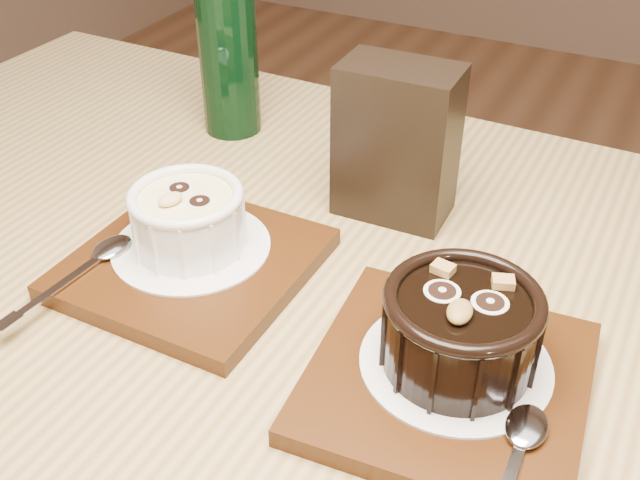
# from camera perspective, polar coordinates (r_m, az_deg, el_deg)

# --- Properties ---
(table) EXTENTS (1.21, 0.82, 0.75)m
(table) POSITION_cam_1_polar(r_m,az_deg,el_deg) (0.62, -0.90, -13.23)
(table) COLOR olive
(table) RESTS_ON ground
(tray_left) EXTENTS (0.18, 0.18, 0.01)m
(tray_left) POSITION_cam_1_polar(r_m,az_deg,el_deg) (0.62, -9.67, -1.79)
(tray_left) COLOR #44210B
(tray_left) RESTS_ON table
(doily_left) EXTENTS (0.13, 0.13, 0.00)m
(doily_left) POSITION_cam_1_polar(r_m,az_deg,el_deg) (0.62, -9.77, -0.47)
(doily_left) COLOR white
(doily_left) RESTS_ON tray_left
(ramekin_white) EXTENTS (0.09, 0.09, 0.06)m
(ramekin_white) POSITION_cam_1_polar(r_m,az_deg,el_deg) (0.61, -10.05, 1.77)
(ramekin_white) COLOR white
(ramekin_white) RESTS_ON doily_left
(spoon_left) EXTENTS (0.04, 0.14, 0.01)m
(spoon_left) POSITION_cam_1_polar(r_m,az_deg,el_deg) (0.61, -17.81, -2.16)
(spoon_left) COLOR silver
(spoon_left) RESTS_ON tray_left
(tray_right) EXTENTS (0.19, 0.19, 0.01)m
(tray_right) POSITION_cam_1_polar(r_m,az_deg,el_deg) (0.52, 9.66, -10.55)
(tray_right) COLOR #44210B
(tray_right) RESTS_ON table
(doily_right) EXTENTS (0.13, 0.13, 0.00)m
(doily_right) POSITION_cam_1_polar(r_m,az_deg,el_deg) (0.52, 10.28, -9.18)
(doily_right) COLOR white
(doily_right) RESTS_ON tray_right
(ramekin_dark) EXTENTS (0.10, 0.10, 0.06)m
(ramekin_dark) POSITION_cam_1_polar(r_m,az_deg,el_deg) (0.50, 10.67, -6.45)
(ramekin_dark) COLOR black
(ramekin_dark) RESTS_ON doily_right
(spoon_right) EXTENTS (0.03, 0.13, 0.01)m
(spoon_right) POSITION_cam_1_polar(r_m,az_deg,el_deg) (0.46, 14.46, -16.53)
(spoon_right) COLOR silver
(spoon_right) RESTS_ON tray_right
(condiment_stand) EXTENTS (0.10, 0.06, 0.14)m
(condiment_stand) POSITION_cam_1_polar(r_m,az_deg,el_deg) (0.66, 5.86, 7.41)
(condiment_stand) COLOR black
(condiment_stand) RESTS_ON table
(green_bottle) EXTENTS (0.06, 0.06, 0.23)m
(green_bottle) POSITION_cam_1_polar(r_m,az_deg,el_deg) (0.80, -7.02, 14.14)
(green_bottle) COLOR black
(green_bottle) RESTS_ON table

